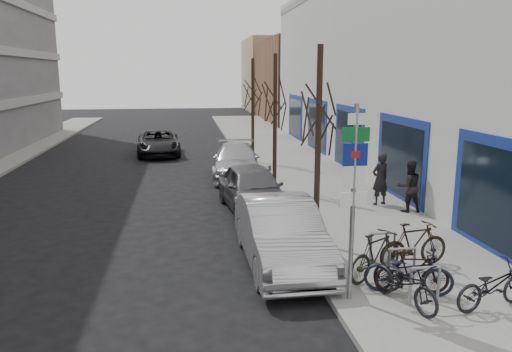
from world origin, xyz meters
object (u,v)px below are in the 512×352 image
object	(u,v)px
tree_far	(253,86)
pedestrian_far	(409,186)
lane_car	(158,143)
bike_near_left	(405,279)
bike_rack	(402,261)
meter_front	(304,222)
bike_mid_inner	(376,255)
parked_car_front	(281,233)
meter_back	(251,155)
highway_sign_pole	(354,191)
parked_car_back	(236,161)
bike_near_right	(413,272)
bike_far_inner	(414,244)
meter_mid	(270,179)
pedestrian_near	(380,179)
parked_car_mid	(252,188)
tree_mid	(275,90)
tree_near	(319,99)
bike_far_curb	(493,282)
bike_mid_curb	(409,268)

from	to	relation	value
tree_far	pedestrian_far	world-z (taller)	tree_far
lane_car	bike_near_left	bearing A→B (deg)	-77.72
bike_rack	meter_front	world-z (taller)	meter_front
bike_mid_inner	bike_rack	bearing A→B (deg)	-156.49
bike_rack	parked_car_front	xyz separation A→B (m)	(-2.40, 1.84, 0.17)
bike_rack	meter_back	xyz separation A→B (m)	(-1.65, 13.40, 0.26)
meter_back	lane_car	bearing A→B (deg)	125.93
highway_sign_pole	parked_car_back	bearing A→B (deg)	94.28
bike_near_right	meter_front	bearing A→B (deg)	41.61
meter_front	parked_car_back	world-z (taller)	parked_car_back
bike_far_inner	lane_car	bearing A→B (deg)	9.70
meter_mid	pedestrian_near	size ratio (longest dim) A/B	0.68
bike_mid_inner	pedestrian_far	bearing A→B (deg)	-64.00
bike_near_left	meter_back	bearing A→B (deg)	75.84
highway_sign_pole	bike_far_inner	bearing A→B (deg)	34.95
parked_car_front	parked_car_mid	distance (m)	5.09
lane_car	bike_near_right	bearing A→B (deg)	-76.32
bike_near_left	pedestrian_near	xyz separation A→B (m)	(2.49, 7.58, 0.38)
tree_mid	parked_car_mid	world-z (taller)	tree_mid
meter_mid	bike_mid_inner	bearing A→B (deg)	-81.18
tree_near	bike_near_right	world-z (taller)	tree_near
bike_mid_inner	pedestrian_near	xyz separation A→B (m)	(2.57, 6.23, 0.37)
parked_car_front	bike_far_curb	bearing A→B (deg)	-42.68
meter_front	pedestrian_far	size ratio (longest dim) A/B	0.72
bike_far_inner	parked_car_mid	size ratio (longest dim) A/B	0.40
bike_mid_inner	bike_far_curb	distance (m)	2.47
parked_car_mid	meter_mid	bearing A→B (deg)	45.90
highway_sign_pole	pedestrian_near	world-z (taller)	highway_sign_pole
bike_far_curb	lane_car	xyz separation A→B (m)	(-7.58, 21.24, 0.02)
bike_near_right	bike_far_inner	world-z (taller)	bike_far_inner
bike_mid_curb	meter_front	bearing A→B (deg)	48.61
bike_near_right	pedestrian_near	bearing A→B (deg)	-4.16
meter_back	bike_far_inner	world-z (taller)	meter_back
bike_near_right	tree_mid	bearing A→B (deg)	19.16
bike_mid_curb	pedestrian_far	size ratio (longest dim) A/B	1.05
parked_car_front	pedestrian_near	size ratio (longest dim) A/B	2.69
meter_mid	lane_car	world-z (taller)	lane_car
highway_sign_pole	meter_mid	bearing A→B (deg)	91.68
bike_near_right	bike_far_curb	distance (m)	1.55
bike_mid_curb	parked_car_back	world-z (taller)	parked_car_back
bike_rack	pedestrian_near	size ratio (longest dim) A/B	1.21
tree_far	bike_mid_curb	distance (m)	16.82
parked_car_mid	bike_near_left	bearing A→B (deg)	-81.21
tree_near	pedestrian_near	size ratio (longest dim) A/B	2.94
highway_sign_pole	tree_near	bearing A→B (deg)	86.74
pedestrian_near	tree_near	bearing A→B (deg)	29.05
tree_far	lane_car	size ratio (longest dim) A/B	1.06
parked_car_back	bike_rack	bearing A→B (deg)	-73.93
bike_near_right	parked_car_front	world-z (taller)	parked_car_front
bike_mid_inner	bike_far_inner	world-z (taller)	bike_far_inner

